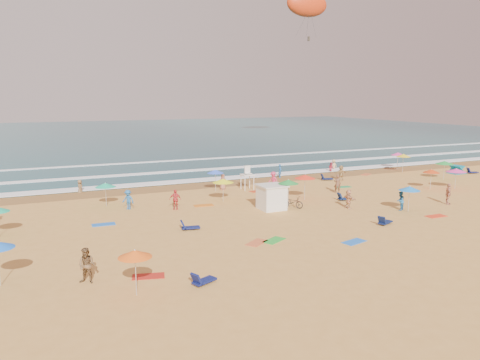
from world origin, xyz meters
name	(u,v)px	position (x,y,z in m)	size (l,w,h in m)	color
ground	(296,205)	(0.00, 0.00, 0.00)	(220.00, 220.00, 0.00)	gold
ocean	(121,135)	(0.00, 84.00, 0.00)	(220.00, 140.00, 0.18)	#0C4756
wet_sand	(238,182)	(0.00, 12.50, 0.01)	(220.00, 220.00, 0.00)	olive
surf_foam	(210,170)	(0.00, 21.32, 0.10)	(200.00, 18.70, 0.05)	white
cabana	(272,198)	(-2.63, -0.35, 1.00)	(2.00, 2.00, 2.00)	white
cabana_roof	(272,185)	(-2.63, -0.35, 2.06)	(2.20, 2.20, 0.12)	silver
bicycle	(293,202)	(-0.73, -0.65, 0.50)	(0.66, 1.90, 1.00)	black
lifeguard_stand	(247,180)	(-0.87, 8.23, 1.05)	(1.20, 1.20, 2.10)	white
beach_umbrellas	(329,178)	(3.85, 0.59, 2.05)	(48.19, 27.34, 0.78)	#2C7EC9
loungers	(404,199)	(10.05, -2.56, 0.17)	(47.53, 23.54, 0.34)	#101953
towels	(284,213)	(-2.26, -1.92, 0.01)	(34.69, 23.14, 0.03)	#AF2115
popup_tents	(480,177)	(24.78, 1.42, 0.60)	(7.45, 12.80, 1.20)	#C72C88
beachgoers	(269,190)	(-0.80, 3.52, 0.81)	(44.78, 27.10, 2.15)	brown
parasail	(307,4)	(33.14, 51.83, 28.21)	(9.38, 3.28, 10.03)	red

